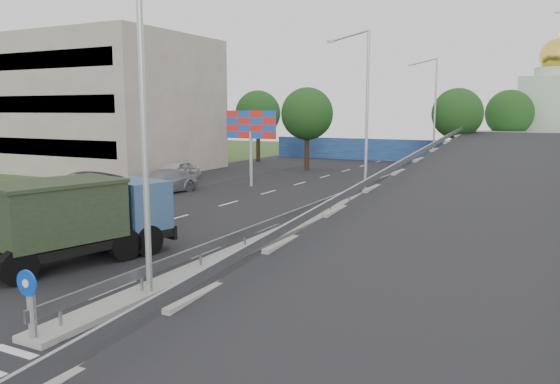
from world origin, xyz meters
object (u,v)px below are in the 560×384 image
Objects in this scene: parked_car_c at (81,186)px; parked_car_e at (175,171)px; billboard at (251,129)px; dump_truck at (80,216)px; lamp_post_far at (433,107)px; sign_bollard at (30,304)px; lamp_post_near at (138,100)px; lamp_post_mid at (364,105)px; parked_car_d at (162,182)px; church at (554,112)px.

parked_car_e is at bearing 97.84° from parked_car_c.
billboard reaches higher than dump_truck.
billboard is (-9.11, -18.00, -1.62)m from lamp_post_far.
sign_bollard is 0.17× the size of lamp_post_near.
dump_truck is at bearing -64.62° from parked_car_e.
lamp_post_mid reaches higher than parked_car_e.
parked_car_d is (-12.65, 20.27, -0.25)m from sign_bollard.
parked_car_c is at bearing 142.12° from lamp_post_near.
sign_bollard is 7.38m from dump_truck.
parked_car_d is (-12.76, 16.44, -5.02)m from lamp_post_near.
church is 2.81× the size of parked_car_e.
billboard reaches higher than parked_car_d.
sign_bollard reaches higher than parked_car_e.
parked_car_c is at bearing 151.99° from dump_truck.
parked_car_c is (-25.56, -41.81, -4.46)m from church.
dump_truck is 22.41m from parked_car_e.
parked_car_c is (-15.67, 12.19, -4.96)m from lamp_post_near.
dump_truck is at bearing -77.49° from billboard.
church is (9.89, 54.00, -0.50)m from lamp_post_near.
parked_car_d is 5.79m from parked_car_e.
lamp_post_near reaches higher than dump_truck.
lamp_post_far reaches higher than parked_car_e.
lamp_post_near is at bearing -44.85° from parked_car_d.
lamp_post_near and lamp_post_mid have the same top height.
lamp_post_far is at bearing 68.89° from parked_car_c.
church is 2.25× the size of parked_car_c.
sign_bollard is at bearing -90.14° from lamp_post_far.
lamp_post_near is at bearing -90.00° from lamp_post_far.
lamp_post_far is 1.87× the size of parked_car_d.
lamp_post_far is at bearing 63.16° from billboard.
sign_bollard is 0.17× the size of lamp_post_far.
dump_truck is at bearing 157.28° from lamp_post_near.
lamp_post_near is at bearing -100.38° from church.
dump_truck is (-4.66, -18.05, -4.10)m from lamp_post_mid.
lamp_post_near is 1.64× the size of parked_car_c.
lamp_post_far is at bearing 89.86° from sign_bollard.
parked_car_c is at bearing -117.10° from parked_car_d.
sign_bollard is 0.17× the size of lamp_post_mid.
sign_bollard reaches higher than parked_car_d.
lamp_post_mid is at bearing 89.74° from sign_bollard.
lamp_post_mid is at bearing 90.44° from dump_truck.
sign_bollard is 58.84m from church.
lamp_post_mid is at bearing -106.22° from church.
billboard is 0.74× the size of dump_truck.
lamp_post_near is (0.11, 3.83, 4.77)m from sign_bollard.
parked_car_e is (-25.49, -32.51, -4.47)m from church.
parked_car_d is (-22.65, -37.56, -4.53)m from church.
church is at bearing 66.25° from parked_car_d.
lamp_post_mid and lamp_post_far have the same top height.
lamp_post_far is 32.30m from parked_car_c.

